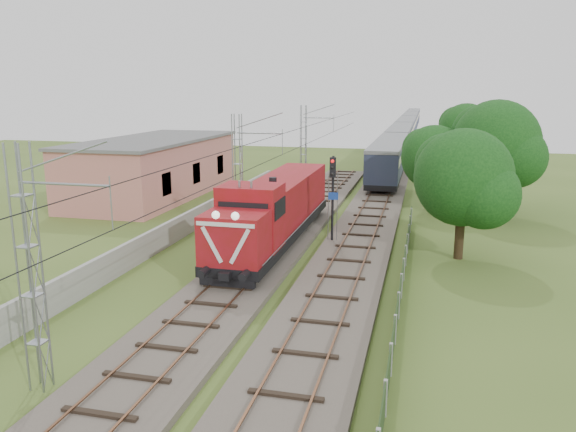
# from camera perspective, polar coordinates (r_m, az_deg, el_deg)

# --- Properties ---
(ground) EXTENTS (140.00, 140.00, 0.00)m
(ground) POSITION_cam_1_polar(r_m,az_deg,el_deg) (25.74, -7.28, -9.06)
(ground) COLOR #415921
(ground) RESTS_ON ground
(track_main) EXTENTS (4.20, 70.00, 0.45)m
(track_main) POSITION_cam_1_polar(r_m,az_deg,el_deg) (31.93, -2.79, -4.26)
(track_main) COLOR #6B6054
(track_main) RESTS_ON ground
(track_side) EXTENTS (4.20, 80.00, 0.45)m
(track_side) POSITION_cam_1_polar(r_m,az_deg,el_deg) (43.43, 8.49, 0.20)
(track_side) COLOR #6B6054
(track_side) RESTS_ON ground
(catenary) EXTENTS (3.31, 70.00, 8.00)m
(catenary) POSITION_cam_1_polar(r_m,az_deg,el_deg) (36.61, -5.05, 4.11)
(catenary) COLOR gray
(catenary) RESTS_ON ground
(boundary_wall) EXTENTS (0.25, 40.00, 1.50)m
(boundary_wall) POSITION_cam_1_polar(r_m,az_deg,el_deg) (38.51, -9.97, -0.60)
(boundary_wall) COLOR #9E9E99
(boundary_wall) RESTS_ON ground
(station_building) EXTENTS (8.40, 20.40, 5.22)m
(station_building) POSITION_cam_1_polar(r_m,az_deg,el_deg) (52.45, -13.33, 4.87)
(station_building) COLOR #C06E67
(station_building) RESTS_ON ground
(fence) EXTENTS (0.12, 32.00, 1.20)m
(fence) POSITION_cam_1_polar(r_m,az_deg,el_deg) (26.78, 11.42, -6.97)
(fence) COLOR black
(fence) RESTS_ON ground
(locomotive) EXTENTS (3.15, 17.99, 4.57)m
(locomotive) POSITION_cam_1_polar(r_m,az_deg,el_deg) (34.36, -1.31, 0.68)
(locomotive) COLOR black
(locomotive) RESTS_ON ground
(coach_rake) EXTENTS (3.09, 115.48, 3.57)m
(coach_rake) POSITION_cam_1_polar(r_m,az_deg,el_deg) (107.62, 11.92, 8.79)
(coach_rake) COLOR black
(coach_rake) RESTS_ON ground
(signal_post) EXTENTS (0.61, 0.48, 5.57)m
(signal_post) POSITION_cam_1_polar(r_m,az_deg,el_deg) (34.44, 4.56, 3.20)
(signal_post) COLOR black
(signal_post) RESTS_ON ground
(tree_a) EXTENTS (5.75, 5.47, 7.45)m
(tree_a) POSITION_cam_1_polar(r_m,az_deg,el_deg) (32.84, 17.51, 3.63)
(tree_a) COLOR #3A2B17
(tree_a) RESTS_ON ground
(tree_b) EXTENTS (6.80, 6.47, 8.81)m
(tree_b) POSITION_cam_1_polar(r_m,az_deg,el_deg) (45.02, 20.48, 6.83)
(tree_b) COLOR #3A2B17
(tree_b) RESTS_ON ground
(tree_c) EXTENTS (5.28, 5.03, 6.85)m
(tree_c) POSITION_cam_1_polar(r_m,az_deg,el_deg) (45.33, 14.66, 5.69)
(tree_c) COLOR #3A2B17
(tree_c) RESTS_ON ground
(tree_d) EXTENTS (6.19, 5.89, 8.02)m
(tree_d) POSITION_cam_1_polar(r_m,az_deg,el_deg) (66.29, 17.65, 8.27)
(tree_d) COLOR #3A2B17
(tree_d) RESTS_ON ground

